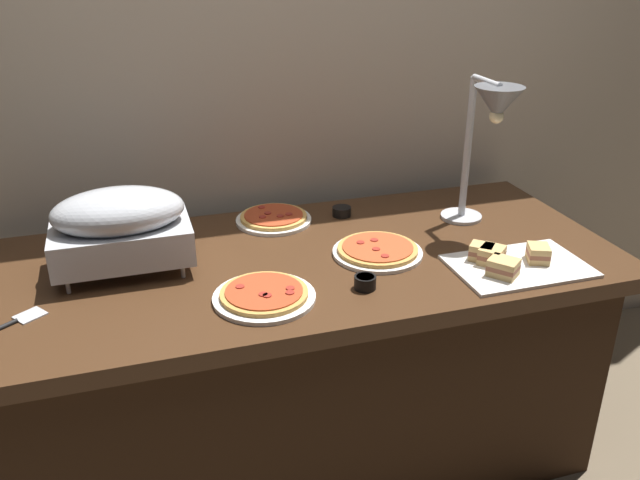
# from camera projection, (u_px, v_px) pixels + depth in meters

# --- Properties ---
(ground_plane) EXTENTS (8.00, 8.00, 0.00)m
(ground_plane) POSITION_uv_depth(u_px,v_px,m) (309.00, 451.00, 2.33)
(ground_plane) COLOR brown
(back_wall) EXTENTS (4.40, 0.04, 2.40)m
(back_wall) POSITION_uv_depth(u_px,v_px,m) (265.00, 79.00, 2.27)
(back_wall) COLOR tan
(back_wall) RESTS_ON ground_plane
(buffet_table) EXTENTS (1.90, 0.84, 0.76)m
(buffet_table) POSITION_uv_depth(u_px,v_px,m) (308.00, 360.00, 2.17)
(buffet_table) COLOR #422816
(buffet_table) RESTS_ON ground_plane
(chafing_dish) EXTENTS (0.39, 0.24, 0.25)m
(chafing_dish) POSITION_uv_depth(u_px,v_px,m) (120.00, 226.00, 1.88)
(chafing_dish) COLOR #B7BABF
(chafing_dish) RESTS_ON buffet_table
(heat_lamp) EXTENTS (0.15, 0.30, 0.49)m
(heat_lamp) POSITION_uv_depth(u_px,v_px,m) (491.00, 118.00, 2.03)
(heat_lamp) COLOR #B7BABF
(heat_lamp) RESTS_ON buffet_table
(pizza_plate_front) EXTENTS (0.28, 0.28, 0.03)m
(pizza_plate_front) POSITION_uv_depth(u_px,v_px,m) (264.00, 295.00, 1.77)
(pizza_plate_front) COLOR white
(pizza_plate_front) RESTS_ON buffet_table
(pizza_plate_center) EXTENTS (0.26, 0.26, 0.03)m
(pizza_plate_center) POSITION_uv_depth(u_px,v_px,m) (274.00, 218.00, 2.26)
(pizza_plate_center) COLOR white
(pizza_plate_center) RESTS_ON buffet_table
(pizza_plate_raised_stand) EXTENTS (0.28, 0.28, 0.03)m
(pizza_plate_raised_stand) POSITION_uv_depth(u_px,v_px,m) (378.00, 251.00, 2.02)
(pizza_plate_raised_stand) COLOR white
(pizza_plate_raised_stand) RESTS_ON buffet_table
(sandwich_platter) EXTENTS (0.39, 0.26, 0.06)m
(sandwich_platter) POSITION_uv_depth(u_px,v_px,m) (512.00, 262.00, 1.94)
(sandwich_platter) COLOR white
(sandwich_platter) RESTS_ON buffet_table
(sauce_cup_near) EXTENTS (0.07, 0.07, 0.03)m
(sauce_cup_near) POSITION_uv_depth(u_px,v_px,m) (342.00, 211.00, 2.30)
(sauce_cup_near) COLOR black
(sauce_cup_near) RESTS_ON buffet_table
(sauce_cup_far) EXTENTS (0.06, 0.06, 0.04)m
(sauce_cup_far) POSITION_uv_depth(u_px,v_px,m) (365.00, 282.00, 1.82)
(sauce_cup_far) COLOR black
(sauce_cup_far) RESTS_ON buffet_table
(serving_spatula) EXTENTS (0.16, 0.13, 0.01)m
(serving_spatula) POSITION_uv_depth(u_px,v_px,m) (15.00, 322.00, 1.67)
(serving_spatula) COLOR #B7BABF
(serving_spatula) RESTS_ON buffet_table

